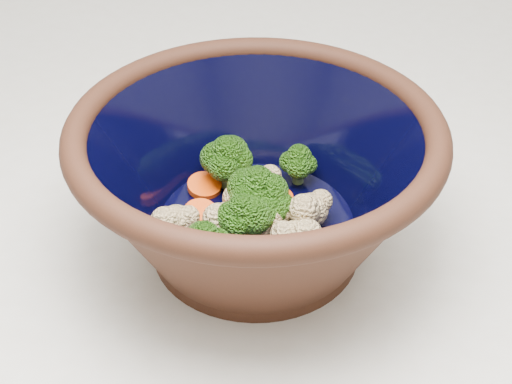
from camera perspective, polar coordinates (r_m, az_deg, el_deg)
mixing_bowl at (r=0.60m, az=0.00°, el=0.99°), size 0.36×0.36×0.13m
vegetable_pile at (r=0.61m, az=-0.49°, el=-0.58°), size 0.14×0.17×0.06m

